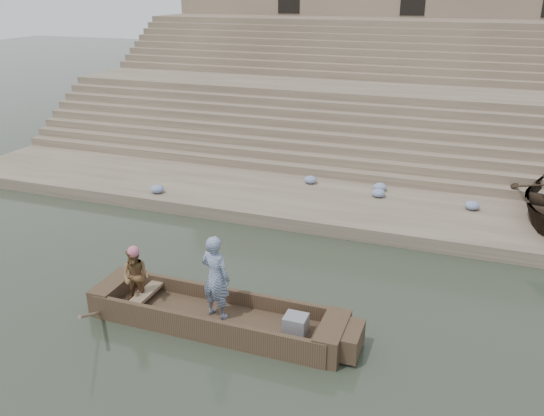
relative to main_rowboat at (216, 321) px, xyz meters
The scene contains 12 objects.
ground 2.98m from the main_rowboat, 15.62° to the right, with size 120.00×120.00×0.00m, color #262F23.
lower_landing 7.75m from the main_rowboat, 68.24° to the left, with size 32.00×4.00×0.40m, color gray.
mid_landing 15.03m from the main_rowboat, 78.94° to the left, with size 32.00×3.00×2.80m, color gray.
upper_landing 22.03m from the main_rowboat, 82.46° to the left, with size 32.00×3.00×5.20m, color gray.
ghat_steps 16.72m from the main_rowboat, 80.06° to the left, with size 32.00×11.00×5.20m.
building_wall 26.43m from the main_rowboat, 83.62° to the left, with size 32.00×5.07×11.20m.
main_rowboat is the anchor object (origin of this frame).
rowboat_trim 0.29m from the main_rowboat, ahead, with size 6.04×2.63×2.00m.
standing_man 1.05m from the main_rowboat, 79.57° to the left, with size 0.68×0.45×1.87m, color navy.
rowing_man 2.02m from the main_rowboat, behind, with size 0.65×0.50×1.33m, color #257031.
television 1.80m from the main_rowboat, ahead, with size 0.46×0.42×0.40m.
cloth_bundles 7.78m from the main_rowboat, 84.44° to the left, with size 10.30×3.17×0.26m.
Camera 1 is at (1.72, -8.32, 6.79)m, focal length 36.64 mm.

